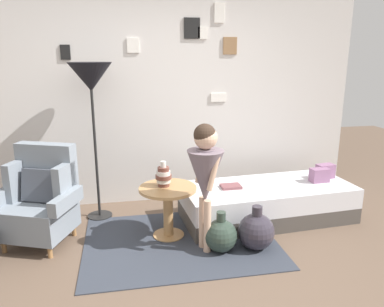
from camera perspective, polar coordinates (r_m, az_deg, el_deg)
The scene contains 14 objects.
ground_plane at distance 3.25m, azimuth 0.56°, elevation -19.19°, with size 12.00×12.00×0.00m, color brown.
gallery_wall at distance 4.65m, azimuth -4.15°, elevation 8.45°, with size 4.80×0.12×2.60m.
rug at distance 3.85m, azimuth -1.79°, elevation -13.27°, with size 1.89×1.41×0.01m, color #333842.
armchair at distance 3.99m, azimuth -22.11°, elevation -6.55°, with size 0.88×0.78×0.97m.
daybed at distance 4.36m, azimuth 11.38°, elevation -7.27°, with size 1.95×0.94×0.40m.
pillow_head at distance 4.70m, azimuth 19.67°, elevation -2.56°, with size 0.21×0.12×0.17m, color gray.
pillow_mid at distance 4.54m, azimuth 18.88°, elevation -3.15°, with size 0.21×0.12×0.16m, color gray.
side_table at distance 3.81m, azimuth -3.69°, elevation -7.27°, with size 0.58×0.58×0.54m.
vase_striped at distance 3.76m, azimuth -4.37°, elevation -3.45°, with size 0.16×0.16×0.26m.
floor_lamp at distance 4.15m, azimuth -15.19°, elevation 10.49°, with size 0.46×0.46×1.74m.
person_child at distance 3.40m, azimuth 2.05°, elevation -2.61°, with size 0.34×0.34×1.23m.
book_on_daybed at distance 4.15m, azimuth 5.95°, elevation -5.02°, with size 0.22×0.16×0.03m, color brown.
demijohn_near at distance 3.63m, azimuth 4.40°, elevation -12.35°, with size 0.32×0.32×0.40m.
demijohn_far at distance 3.71m, azimuth 9.77°, elevation -11.61°, with size 0.35×0.35×0.44m.
Camera 1 is at (-0.53, -2.64, 1.82)m, focal length 34.93 mm.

